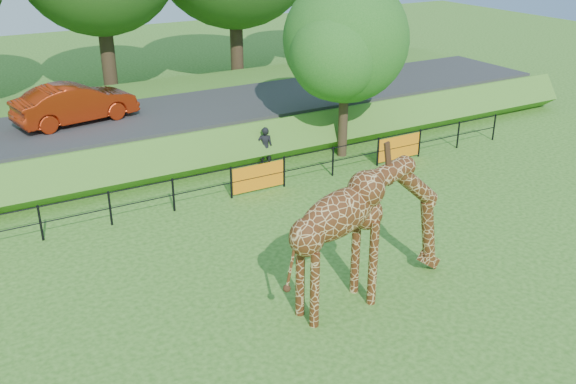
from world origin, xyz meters
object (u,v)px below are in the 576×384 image
Objects in this scene: visitor at (265,147)px; tree_east at (347,44)px; giraffe at (370,232)px; car_red at (75,103)px.

tree_east is at bearing -161.75° from visitor.
visitor is 4.81m from tree_east.
giraffe is at bearing -121.24° from tree_east.
giraffe is 3.15× the size of visitor.
tree_east is (5.24, 8.64, 2.55)m from giraffe.
giraffe is 10.42m from tree_east.
tree_east is (3.27, -0.36, 3.51)m from visitor.
visitor is at bearing 72.89° from giraffe.
giraffe is 0.72× the size of tree_east.
car_red is 7.31m from visitor.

